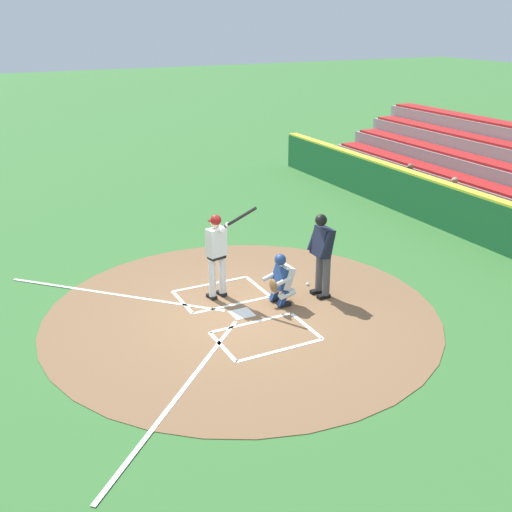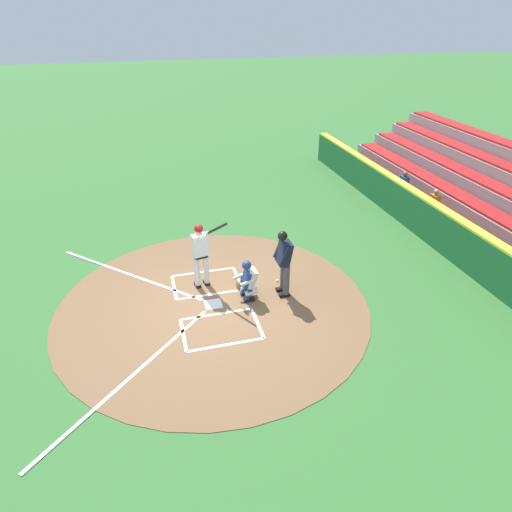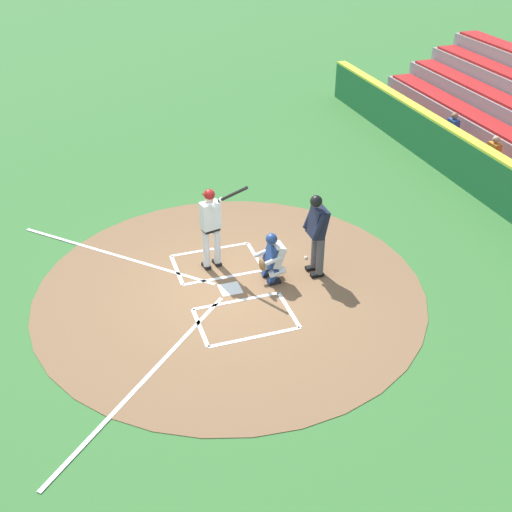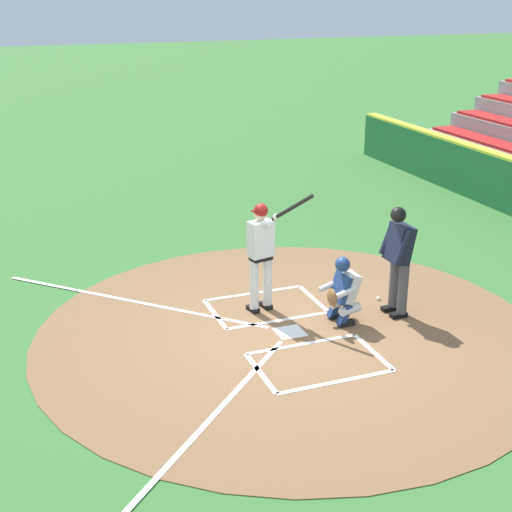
% 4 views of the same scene
% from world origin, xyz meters
% --- Properties ---
extents(ground_plane, '(120.00, 120.00, 0.00)m').
position_xyz_m(ground_plane, '(0.00, 0.00, 0.00)').
color(ground_plane, '#387033').
extents(dirt_circle, '(8.00, 8.00, 0.01)m').
position_xyz_m(dirt_circle, '(0.00, 0.00, 0.01)').
color(dirt_circle, brown).
rests_on(dirt_circle, ground).
extents(home_plate_and_chalk, '(7.93, 4.91, 0.01)m').
position_xyz_m(home_plate_and_chalk, '(0.00, 0.88, 0.01)').
color(home_plate_and_chalk, white).
rests_on(home_plate_and_chalk, dirt_circle).
extents(batter, '(0.84, 0.88, 2.13)m').
position_xyz_m(batter, '(0.93, 0.12, 1.10)').
color(batter, white).
rests_on(batter, ground).
extents(catcher, '(0.60, 0.60, 1.13)m').
position_xyz_m(catcher, '(0.05, -0.93, 0.59)').
color(catcher, black).
rests_on(catcher, ground).
extents(plate_umpire, '(0.58, 0.41, 1.86)m').
position_xyz_m(plate_umpire, '(0.02, -1.90, 1.08)').
color(plate_umpire, '#4C4C51').
rests_on(plate_umpire, ground).
extents(baseball, '(0.07, 0.07, 0.07)m').
position_xyz_m(baseball, '(0.61, -1.93, 0.04)').
color(baseball, white).
rests_on(baseball, ground).
extents(backstop_wall, '(22.00, 0.36, 1.31)m').
position_xyz_m(backstop_wall, '(0.00, -7.50, 0.65)').
color(backstop_wall, '#1E6033').
rests_on(backstop_wall, ground).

